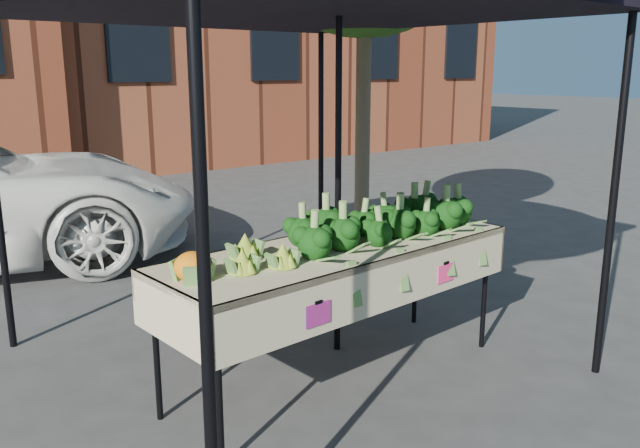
% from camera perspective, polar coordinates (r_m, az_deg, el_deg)
% --- Properties ---
extents(ground, '(90.00, 90.00, 0.00)m').
position_cam_1_polar(ground, '(4.43, 2.07, -12.99)').
color(ground, '#313134').
extents(table, '(2.43, 0.90, 0.90)m').
position_cam_1_polar(table, '(4.20, 1.74, -7.81)').
color(table, '#C0B79A').
rests_on(table, ground).
extents(canopy, '(3.16, 3.16, 2.74)m').
position_cam_1_polar(canopy, '(4.27, -2.68, 5.31)').
color(canopy, black).
rests_on(canopy, ground).
extents(broccoli_heap, '(1.54, 0.57, 0.26)m').
position_cam_1_polar(broccoli_heap, '(4.29, 5.22, 0.68)').
color(broccoli_heap, black).
rests_on(broccoli_heap, table).
extents(romanesco_cluster, '(0.43, 0.47, 0.20)m').
position_cam_1_polar(romanesco_cluster, '(3.64, -6.00, -2.12)').
color(romanesco_cluster, '#A3B432').
rests_on(romanesco_cluster, table).
extents(cauliflower_pair, '(0.20, 0.20, 0.18)m').
position_cam_1_polar(cauliflower_pair, '(3.42, -11.07, -3.45)').
color(cauliflower_pair, orange).
rests_on(cauliflower_pair, table).
extents(street_tree, '(1.99, 1.99, 3.93)m').
position_cam_1_polar(street_tree, '(5.99, 3.83, 13.27)').
color(street_tree, '#1E4C14').
rests_on(street_tree, ground).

